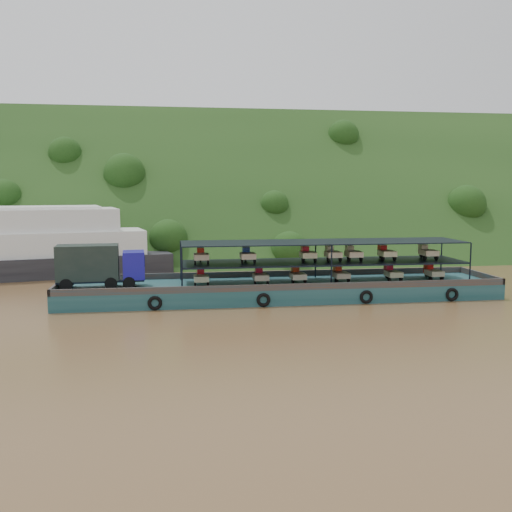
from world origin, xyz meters
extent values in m
plane|color=brown|center=(0.00, 0.00, 0.00)|extent=(160.00, 160.00, 0.00)
cube|color=#193513|center=(0.00, 36.00, 0.00)|extent=(140.00, 39.60, 39.60)
cube|color=#123D40|center=(-0.24, 1.04, 0.60)|extent=(35.00, 7.00, 1.20)
cube|color=#592D19|center=(-0.24, 4.44, 1.45)|extent=(35.00, 0.20, 0.50)
cube|color=#592D19|center=(-0.24, -2.36, 1.45)|extent=(35.00, 0.20, 0.50)
cube|color=#592D19|center=(17.16, 1.04, 1.45)|extent=(0.20, 7.00, 0.50)
cube|color=#592D19|center=(-17.64, 1.04, 1.45)|extent=(0.20, 7.00, 0.50)
torus|color=black|center=(-10.24, -2.51, 0.55)|extent=(1.06, 0.26, 1.06)
torus|color=black|center=(-2.24, -2.51, 0.55)|extent=(1.06, 0.26, 1.06)
torus|color=black|center=(5.76, -2.51, 0.55)|extent=(1.06, 0.26, 1.06)
torus|color=black|center=(12.76, -2.51, 0.55)|extent=(1.06, 0.26, 1.06)
cylinder|color=black|center=(-16.81, -0.30, 1.68)|extent=(0.98, 0.39, 0.96)
cylinder|color=black|center=(-16.94, 1.70, 1.68)|extent=(0.98, 0.39, 0.96)
cylinder|color=black|center=(-13.57, -0.10, 1.68)|extent=(0.98, 0.39, 0.96)
cylinder|color=black|center=(-13.70, 1.90, 1.68)|extent=(0.98, 0.39, 0.96)
cylinder|color=black|center=(-12.23, -0.02, 1.68)|extent=(0.98, 0.39, 0.96)
cylinder|color=black|center=(-12.36, 1.99, 1.68)|extent=(0.98, 0.39, 0.96)
cube|color=black|center=(-14.40, 0.85, 1.82)|extent=(6.62, 2.51, 0.19)
cube|color=#1A148D|center=(-11.92, 1.01, 2.92)|extent=(1.77, 2.39, 2.10)
cube|color=black|center=(-11.10, 1.06, 3.30)|extent=(0.18, 1.91, 0.86)
cube|color=black|center=(-15.35, 0.79, 3.21)|extent=(4.72, 2.58, 2.68)
cube|color=black|center=(3.26, 1.04, 2.86)|extent=(23.00, 5.00, 0.12)
cube|color=black|center=(3.26, 1.04, 4.50)|extent=(23.00, 5.00, 0.08)
cylinder|color=black|center=(-8.24, -1.46, 2.85)|extent=(0.12, 0.12, 3.30)
cylinder|color=black|center=(-8.24, 3.54, 2.85)|extent=(0.12, 0.12, 3.30)
cylinder|color=black|center=(3.26, -1.46, 2.85)|extent=(0.12, 0.12, 3.30)
cylinder|color=black|center=(3.26, 3.54, 2.85)|extent=(0.12, 0.12, 3.30)
cylinder|color=black|center=(14.76, -1.46, 2.85)|extent=(0.12, 0.12, 3.30)
cylinder|color=black|center=(14.76, 3.54, 2.85)|extent=(0.12, 0.12, 3.30)
cylinder|color=black|center=(-6.70, 2.09, 1.46)|extent=(0.12, 0.52, 0.52)
cylinder|color=black|center=(-7.20, 0.29, 1.46)|extent=(0.14, 0.52, 0.52)
cylinder|color=black|center=(-6.20, 0.29, 1.46)|extent=(0.14, 0.52, 0.52)
cube|color=beige|center=(-6.70, 0.64, 1.80)|extent=(1.15, 1.50, 0.44)
cube|color=red|center=(-6.70, 1.79, 1.98)|extent=(0.55, 0.80, 0.80)
cube|color=red|center=(-6.70, 1.59, 2.48)|extent=(0.50, 0.10, 0.10)
cylinder|color=black|center=(-1.96, 2.09, 1.46)|extent=(0.12, 0.52, 0.52)
cylinder|color=black|center=(-2.46, 0.29, 1.46)|extent=(0.14, 0.52, 0.52)
cylinder|color=black|center=(-1.46, 0.29, 1.46)|extent=(0.14, 0.52, 0.52)
cube|color=#CEB792|center=(-1.96, 0.64, 1.80)|extent=(1.15, 1.50, 0.44)
cube|color=#B30B25|center=(-1.96, 1.79, 1.98)|extent=(0.55, 0.80, 0.80)
cube|color=#B30B25|center=(-1.96, 1.59, 2.48)|extent=(0.50, 0.10, 0.10)
cylinder|color=black|center=(1.09, 2.09, 1.46)|extent=(0.12, 0.52, 0.52)
cylinder|color=black|center=(0.59, 0.29, 1.46)|extent=(0.14, 0.52, 0.52)
cylinder|color=black|center=(1.59, 0.29, 1.46)|extent=(0.14, 0.52, 0.52)
cube|color=beige|center=(1.09, 0.64, 1.80)|extent=(1.15, 1.50, 0.44)
cube|color=#AB280B|center=(1.09, 1.79, 1.98)|extent=(0.55, 0.80, 0.80)
cube|color=#AB280B|center=(1.09, 1.59, 2.48)|extent=(0.50, 0.10, 0.10)
cylinder|color=black|center=(4.69, 2.09, 1.46)|extent=(0.12, 0.52, 0.52)
cylinder|color=black|center=(4.19, 0.29, 1.46)|extent=(0.14, 0.52, 0.52)
cylinder|color=black|center=(5.19, 0.29, 1.46)|extent=(0.14, 0.52, 0.52)
cube|color=tan|center=(4.69, 0.64, 1.80)|extent=(1.15, 1.50, 0.44)
cube|color=red|center=(4.69, 1.79, 1.98)|extent=(0.55, 0.80, 0.80)
cube|color=red|center=(4.69, 1.59, 2.48)|extent=(0.50, 0.10, 0.10)
cylinder|color=black|center=(9.16, 2.09, 1.46)|extent=(0.12, 0.52, 0.52)
cylinder|color=black|center=(8.66, 0.29, 1.46)|extent=(0.14, 0.52, 0.52)
cylinder|color=black|center=(9.66, 0.29, 1.46)|extent=(0.14, 0.52, 0.52)
cube|color=beige|center=(9.16, 0.64, 1.80)|extent=(1.15, 1.50, 0.44)
cube|color=red|center=(9.16, 1.79, 1.98)|extent=(0.55, 0.80, 0.80)
cube|color=red|center=(9.16, 1.59, 2.48)|extent=(0.50, 0.10, 0.10)
cylinder|color=black|center=(12.75, 2.09, 1.46)|extent=(0.12, 0.52, 0.52)
cylinder|color=black|center=(12.25, 0.29, 1.46)|extent=(0.14, 0.52, 0.52)
cylinder|color=black|center=(13.25, 0.29, 1.46)|extent=(0.14, 0.52, 0.52)
cube|color=beige|center=(12.75, 0.64, 1.80)|extent=(1.15, 1.50, 0.44)
cube|color=red|center=(12.75, 1.79, 1.98)|extent=(0.55, 0.80, 0.80)
cube|color=red|center=(12.75, 1.59, 2.48)|extent=(0.50, 0.10, 0.10)
cylinder|color=black|center=(-6.68, 2.09, 3.18)|extent=(0.12, 0.52, 0.52)
cylinder|color=black|center=(-7.18, 0.29, 3.18)|extent=(0.14, 0.52, 0.52)
cylinder|color=black|center=(-6.18, 0.29, 3.18)|extent=(0.14, 0.52, 0.52)
cube|color=tan|center=(-6.68, 0.64, 3.52)|extent=(1.15, 1.50, 0.44)
cube|color=red|center=(-6.68, 1.79, 3.70)|extent=(0.55, 0.80, 0.80)
cube|color=red|center=(-6.68, 1.59, 4.20)|extent=(0.50, 0.10, 0.10)
cylinder|color=black|center=(-3.01, 2.09, 3.18)|extent=(0.12, 0.52, 0.52)
cylinder|color=black|center=(-3.51, 0.29, 3.18)|extent=(0.14, 0.52, 0.52)
cylinder|color=black|center=(-2.51, 0.29, 3.18)|extent=(0.14, 0.52, 0.52)
cube|color=beige|center=(-3.01, 0.64, 3.52)|extent=(1.15, 1.50, 0.44)
cube|color=navy|center=(-3.01, 1.79, 3.70)|extent=(0.55, 0.80, 0.80)
cube|color=navy|center=(-3.01, 1.59, 4.20)|extent=(0.50, 0.10, 0.10)
cylinder|color=black|center=(1.90, 2.09, 3.18)|extent=(0.12, 0.52, 0.52)
cylinder|color=black|center=(1.40, 0.29, 3.18)|extent=(0.14, 0.52, 0.52)
cylinder|color=black|center=(2.40, 0.29, 3.18)|extent=(0.14, 0.52, 0.52)
cube|color=#C9BF8E|center=(1.90, 0.64, 3.52)|extent=(1.15, 1.50, 0.44)
cube|color=red|center=(1.90, 1.79, 3.70)|extent=(0.55, 0.80, 0.80)
cube|color=red|center=(1.90, 1.59, 4.20)|extent=(0.50, 0.10, 0.10)
cylinder|color=black|center=(5.71, 2.09, 3.18)|extent=(0.12, 0.52, 0.52)
cylinder|color=black|center=(5.21, 0.29, 3.18)|extent=(0.14, 0.52, 0.52)
cylinder|color=black|center=(6.21, 0.29, 3.18)|extent=(0.14, 0.52, 0.52)
cube|color=beige|center=(5.71, 0.64, 3.52)|extent=(1.15, 1.50, 0.44)
cube|color=beige|center=(5.71, 1.79, 3.70)|extent=(0.55, 0.80, 0.80)
cube|color=beige|center=(5.71, 1.59, 4.20)|extent=(0.50, 0.10, 0.10)
cylinder|color=black|center=(8.57, 2.09, 3.18)|extent=(0.12, 0.52, 0.52)
cylinder|color=black|center=(8.07, 0.29, 3.18)|extent=(0.14, 0.52, 0.52)
cylinder|color=black|center=(9.07, 0.29, 3.18)|extent=(0.14, 0.52, 0.52)
cube|color=beige|center=(8.57, 0.64, 3.52)|extent=(1.15, 1.50, 0.44)
cube|color=#BD0C0D|center=(8.57, 1.79, 3.70)|extent=(0.55, 0.80, 0.80)
cube|color=#BD0C0D|center=(8.57, 1.59, 4.20)|extent=(0.50, 0.10, 0.10)
cylinder|color=black|center=(12.20, 2.09, 3.18)|extent=(0.12, 0.52, 0.52)
cylinder|color=black|center=(11.70, 0.29, 3.18)|extent=(0.14, 0.52, 0.52)
cylinder|color=black|center=(12.70, 0.29, 3.18)|extent=(0.14, 0.52, 0.52)
cube|color=beige|center=(12.20, 0.64, 3.52)|extent=(1.15, 1.50, 0.44)
cube|color=#CABD8F|center=(12.20, 1.79, 3.70)|extent=(0.55, 0.80, 0.80)
cube|color=#CABD8F|center=(12.20, 1.59, 4.20)|extent=(0.50, 0.10, 0.10)
cylinder|color=black|center=(3.98, 2.09, 3.18)|extent=(0.12, 0.52, 0.52)
cylinder|color=black|center=(3.48, 0.29, 3.18)|extent=(0.14, 0.52, 0.52)
cylinder|color=black|center=(4.48, 0.29, 3.18)|extent=(0.14, 0.52, 0.52)
cube|color=beige|center=(3.98, 0.64, 3.52)|extent=(1.15, 1.50, 0.44)
cube|color=beige|center=(3.98, 1.79, 3.70)|extent=(0.55, 0.80, 0.80)
cube|color=beige|center=(3.98, 1.59, 4.20)|extent=(0.50, 0.10, 0.10)
camera|label=1|loc=(-8.86, -43.83, 8.88)|focal=40.00mm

